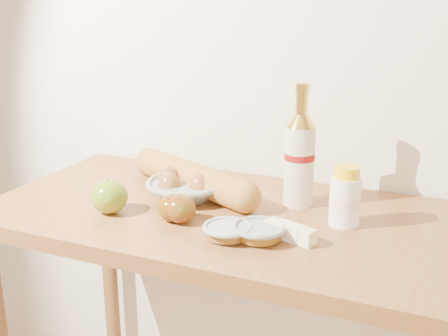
% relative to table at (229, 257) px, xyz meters
% --- Properties ---
extents(back_wall, '(3.50, 0.02, 2.60)m').
position_rel_table_xyz_m(back_wall, '(0.00, 0.33, 0.52)').
color(back_wall, white).
rests_on(back_wall, ground).
extents(table, '(1.20, 0.60, 0.90)m').
position_rel_table_xyz_m(table, '(0.00, 0.00, 0.00)').
color(table, '#9E6633').
rests_on(table, ground).
extents(bourbon_bottle, '(0.09, 0.09, 0.31)m').
position_rel_table_xyz_m(bourbon_bottle, '(0.14, 0.11, 0.25)').
color(bourbon_bottle, beige).
rests_on(bourbon_bottle, table).
extents(cream_bottle, '(0.09, 0.09, 0.14)m').
position_rel_table_xyz_m(cream_bottle, '(0.27, 0.03, 0.19)').
color(cream_bottle, white).
rests_on(cream_bottle, table).
extents(egg_bowl, '(0.26, 0.26, 0.07)m').
position_rel_table_xyz_m(egg_bowl, '(-0.14, 0.05, 0.15)').
color(egg_bowl, gray).
rests_on(egg_bowl, table).
extents(baguette, '(0.47, 0.27, 0.08)m').
position_rel_table_xyz_m(baguette, '(-0.14, 0.09, 0.16)').
color(baguette, '#C48C3C').
rests_on(baguette, table).
extents(apple_yellowgreen, '(0.11, 0.11, 0.08)m').
position_rel_table_xyz_m(apple_yellowgreen, '(-0.26, -0.12, 0.16)').
color(apple_yellowgreen, olive).
rests_on(apple_yellowgreen, table).
extents(apple_redgreen_front, '(0.08, 0.08, 0.07)m').
position_rel_table_xyz_m(apple_redgreen_front, '(-0.08, -0.11, 0.16)').
color(apple_redgreen_front, maroon).
rests_on(apple_redgreen_front, table).
extents(apple_redgreen_right, '(0.09, 0.09, 0.06)m').
position_rel_table_xyz_m(apple_redgreen_right, '(-0.10, -0.11, 0.16)').
color(apple_redgreen_right, maroon).
rests_on(apple_redgreen_right, table).
extents(sugar_bowl, '(0.11, 0.11, 0.03)m').
position_rel_table_xyz_m(sugar_bowl, '(0.06, -0.15, 0.14)').
color(sugar_bowl, '#9AA8A3').
rests_on(sugar_bowl, table).
extents(syrup_bowl, '(0.15, 0.15, 0.03)m').
position_rel_table_xyz_m(syrup_bowl, '(0.12, -0.13, 0.14)').
color(syrup_bowl, gray).
rests_on(syrup_bowl, table).
extents(butter_stick, '(0.12, 0.07, 0.04)m').
position_rel_table_xyz_m(butter_stick, '(0.18, -0.10, 0.14)').
color(butter_stick, '#FBF6C2').
rests_on(butter_stick, table).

